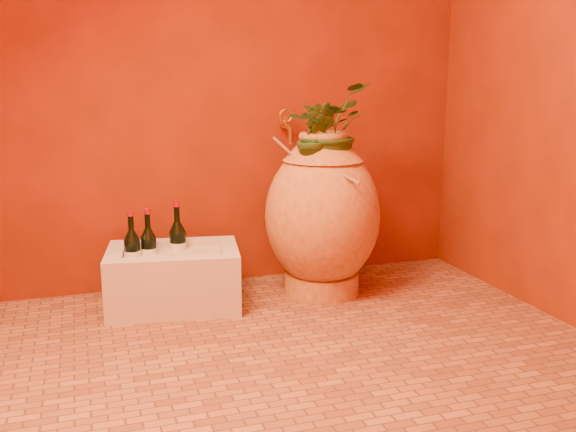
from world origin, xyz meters
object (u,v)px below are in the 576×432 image
object	(u,v)px
stone_basin	(174,279)
wall_tap	(287,125)
wine_bottle_c	(178,245)
wine_bottle_a	(149,251)
amphora	(322,215)
wine_bottle_b	(132,254)

from	to	relation	value
stone_basin	wall_tap	world-z (taller)	wall_tap
wine_bottle_c	stone_basin	bearing A→B (deg)	-114.74
wine_bottle_c	wine_bottle_a	bearing A→B (deg)	-168.73
stone_basin	wall_tap	distance (m)	0.96
wine_bottle_a	wall_tap	bearing A→B (deg)	13.11
wine_bottle_c	wall_tap	xyz separation A→B (m)	(0.60, 0.14, 0.55)
amphora	wine_bottle_c	bearing A→B (deg)	170.33
amphora	wine_bottle_b	world-z (taller)	amphora
wine_bottle_a	wine_bottle_b	bearing A→B (deg)	-161.25
amphora	wine_bottle_b	xyz separation A→B (m)	(-0.91, 0.06, -0.13)
amphora	stone_basin	distance (m)	0.78
amphora	wine_bottle_a	size ratio (longest dim) A/B	2.59
wine_bottle_a	wine_bottle_c	size ratio (longest dim) A/B	0.93
wine_bottle_a	wall_tap	distance (m)	0.94
amphora	wine_bottle_a	world-z (taller)	amphora
wall_tap	wine_bottle_c	bearing A→B (deg)	-166.46
stone_basin	wall_tap	bearing A→B (deg)	19.55
amphora	wine_bottle_c	size ratio (longest dim) A/B	2.42
wine_bottle_c	wall_tap	size ratio (longest dim) A/B	1.91
stone_basin	wall_tap	xyz separation A→B (m)	(0.63, 0.22, 0.69)
wine_bottle_b	wall_tap	size ratio (longest dim) A/B	1.80
wine_bottle_a	wall_tap	size ratio (longest dim) A/B	1.79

